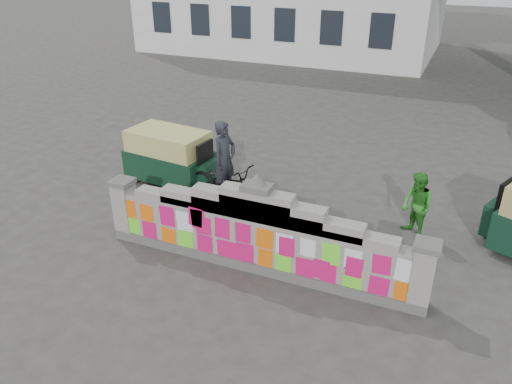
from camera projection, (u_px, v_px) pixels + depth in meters
ground at (257, 268)px, 9.72m from camera, size 100.00×100.00×0.00m
parapet_wall at (257, 235)px, 9.38m from camera, size 6.48×0.44×2.01m
cyclist_bike at (225, 185)px, 11.79m from camera, size 2.20×1.19×1.10m
cyclist_rider at (225, 170)px, 11.61m from camera, size 0.59×0.76×1.86m
pedestrian at (417, 206)px, 10.45m from camera, size 0.89×0.90×1.46m
rickshaw_left at (171, 156)px, 12.87m from camera, size 2.60×1.40×1.41m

